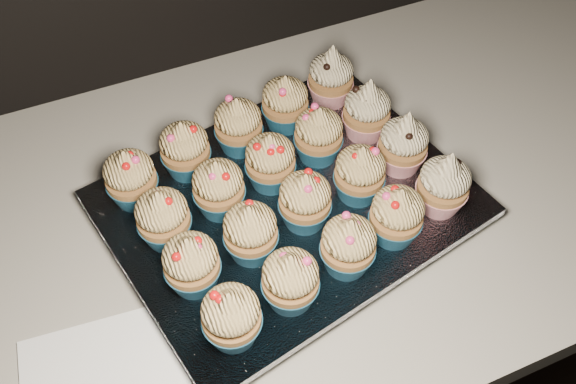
% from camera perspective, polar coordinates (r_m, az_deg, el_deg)
% --- Properties ---
extents(cabinet, '(2.40, 0.60, 0.86)m').
position_cam_1_polar(cabinet, '(1.30, 9.47, -9.95)').
color(cabinet, black).
rests_on(cabinet, ground).
extents(worktop, '(2.44, 0.64, 0.04)m').
position_cam_1_polar(worktop, '(0.94, 13.00, 3.39)').
color(worktop, beige).
rests_on(worktop, cabinet).
extents(baking_tray, '(0.44, 0.37, 0.02)m').
position_cam_1_polar(baking_tray, '(0.81, -0.00, -1.72)').
color(baking_tray, black).
rests_on(baking_tray, worktop).
extents(foil_lining, '(0.48, 0.41, 0.01)m').
position_cam_1_polar(foil_lining, '(0.80, -0.00, -0.99)').
color(foil_lining, silver).
rests_on(foil_lining, baking_tray).
extents(cupcake_0, '(0.06, 0.06, 0.08)m').
position_cam_1_polar(cupcake_0, '(0.67, -5.05, -10.97)').
color(cupcake_0, '#185173').
rests_on(cupcake_0, foil_lining).
extents(cupcake_1, '(0.06, 0.06, 0.08)m').
position_cam_1_polar(cupcake_1, '(0.68, 0.22, -7.82)').
color(cupcake_1, '#185173').
rests_on(cupcake_1, foil_lining).
extents(cupcake_2, '(0.06, 0.06, 0.08)m').
position_cam_1_polar(cupcake_2, '(0.71, 5.38, -4.73)').
color(cupcake_2, '#185173').
rests_on(cupcake_2, foil_lining).
extents(cupcake_3, '(0.06, 0.06, 0.08)m').
position_cam_1_polar(cupcake_3, '(0.74, 9.63, -2.04)').
color(cupcake_3, '#185173').
rests_on(cupcake_3, foil_lining).
extents(cupcake_4, '(0.06, 0.06, 0.10)m').
position_cam_1_polar(cupcake_4, '(0.78, 13.67, 0.70)').
color(cupcake_4, '#AF182D').
rests_on(cupcake_4, foil_lining).
extents(cupcake_5, '(0.06, 0.06, 0.08)m').
position_cam_1_polar(cupcake_5, '(0.70, -8.58, -6.29)').
color(cupcake_5, '#185173').
rests_on(cupcake_5, foil_lining).
extents(cupcake_6, '(0.06, 0.06, 0.08)m').
position_cam_1_polar(cupcake_6, '(0.72, -3.36, -3.56)').
color(cupcake_6, '#185173').
rests_on(cupcake_6, foil_lining).
extents(cupcake_7, '(0.06, 0.06, 0.08)m').
position_cam_1_polar(cupcake_7, '(0.74, 1.52, -0.74)').
color(cupcake_7, '#185173').
rests_on(cupcake_7, foil_lining).
extents(cupcake_8, '(0.06, 0.06, 0.08)m').
position_cam_1_polar(cupcake_8, '(0.78, 6.40, 1.67)').
color(cupcake_8, '#185173').
rests_on(cupcake_8, foil_lining).
extents(cupcake_9, '(0.06, 0.06, 0.10)m').
position_cam_1_polar(cupcake_9, '(0.81, 10.21, 4.26)').
color(cupcake_9, '#AF182D').
rests_on(cupcake_9, foil_lining).
extents(cupcake_10, '(0.06, 0.06, 0.08)m').
position_cam_1_polar(cupcake_10, '(0.74, -11.04, -2.24)').
color(cupcake_10, '#185173').
rests_on(cupcake_10, foil_lining).
extents(cupcake_11, '(0.06, 0.06, 0.08)m').
position_cam_1_polar(cupcake_11, '(0.76, -6.19, 0.39)').
color(cupcake_11, '#185173').
rests_on(cupcake_11, foil_lining).
extents(cupcake_12, '(0.06, 0.06, 0.08)m').
position_cam_1_polar(cupcake_12, '(0.78, -1.59, 2.75)').
color(cupcake_12, '#185173').
rests_on(cupcake_12, foil_lining).
extents(cupcake_13, '(0.06, 0.06, 0.08)m').
position_cam_1_polar(cupcake_13, '(0.81, 2.73, 5.11)').
color(cupcake_13, '#185173').
rests_on(cupcake_13, foil_lining).
extents(cupcake_14, '(0.06, 0.06, 0.10)m').
position_cam_1_polar(cupcake_14, '(0.85, 7.02, 7.17)').
color(cupcake_14, '#AF182D').
rests_on(cupcake_14, foil_lining).
extents(cupcake_15, '(0.06, 0.06, 0.08)m').
position_cam_1_polar(cupcake_15, '(0.79, -13.82, 1.25)').
color(cupcake_15, '#185173').
rests_on(cupcake_15, foil_lining).
extents(cupcake_16, '(0.06, 0.06, 0.08)m').
position_cam_1_polar(cupcake_16, '(0.81, -9.15, 3.79)').
color(cupcake_16, '#185173').
rests_on(cupcake_16, foil_lining).
extents(cupcake_17, '(0.06, 0.06, 0.08)m').
position_cam_1_polar(cupcake_17, '(0.83, -4.44, 5.93)').
color(cupcake_17, '#185173').
rests_on(cupcake_17, foil_lining).
extents(cupcake_18, '(0.06, 0.06, 0.08)m').
position_cam_1_polar(cupcake_18, '(0.85, -0.25, 7.93)').
color(cupcake_18, '#185173').
rests_on(cupcake_18, foil_lining).
extents(cupcake_19, '(0.06, 0.06, 0.10)m').
position_cam_1_polar(cupcake_19, '(0.89, 3.84, 10.16)').
color(cupcake_19, '#AF182D').
rests_on(cupcake_19, foil_lining).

